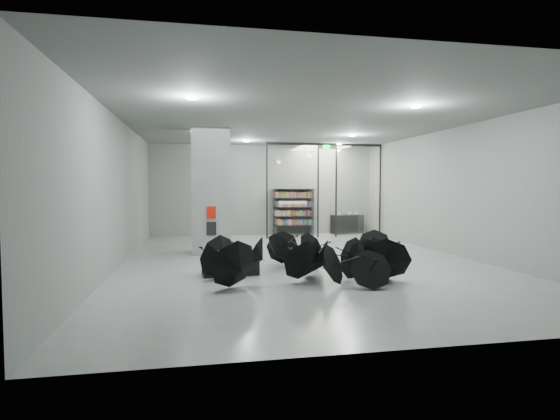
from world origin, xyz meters
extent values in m
plane|color=gray|center=(0.00, 0.00, 0.00)|extent=(14.00, 14.00, 0.00)
cube|color=slate|center=(0.00, 0.00, 4.00)|extent=(10.00, 14.00, 0.02)
cube|color=slate|center=(0.00, 7.00, 2.00)|extent=(10.00, 0.02, 4.00)
cube|color=slate|center=(0.00, -7.00, 2.00)|extent=(10.00, 0.02, 4.00)
cube|color=slate|center=(-5.00, 0.00, 2.00)|extent=(0.02, 14.00, 4.00)
cube|color=slate|center=(5.00, 0.00, 2.00)|extent=(0.02, 14.00, 4.00)
cube|color=slate|center=(-2.50, 2.00, 2.00)|extent=(1.20, 1.20, 4.00)
cube|color=#A50A07|center=(-2.50, 1.38, 1.35)|extent=(0.28, 0.04, 0.38)
cube|color=black|center=(-2.50, 1.38, 0.85)|extent=(0.30, 0.03, 0.42)
cube|color=#0CE533|center=(2.40, 5.30, 3.82)|extent=(0.30, 0.06, 0.15)
cube|color=silver|center=(1.00, 5.50, 2.00)|extent=(2.20, 0.02, 3.95)
cube|color=silver|center=(3.90, 5.50, 2.00)|extent=(2.00, 0.02, 3.95)
cube|color=black|center=(-0.10, 5.50, 2.00)|extent=(0.06, 0.06, 4.00)
cube|color=black|center=(2.10, 5.50, 2.00)|extent=(0.06, 0.06, 4.00)
cube|color=black|center=(2.90, 5.50, 2.00)|extent=(0.06, 0.06, 4.00)
cube|color=black|center=(4.90, 5.50, 2.00)|extent=(0.06, 0.06, 4.00)
cube|color=black|center=(2.40, 5.50, 3.95)|extent=(5.00, 0.08, 0.10)
cube|color=black|center=(-2.14, -1.69, 0.22)|extent=(1.39, 0.69, 0.43)
cube|color=black|center=(3.84, 6.72, 0.43)|extent=(1.54, 0.87, 0.87)
camera|label=1|loc=(-2.87, -12.13, 2.13)|focal=27.59mm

